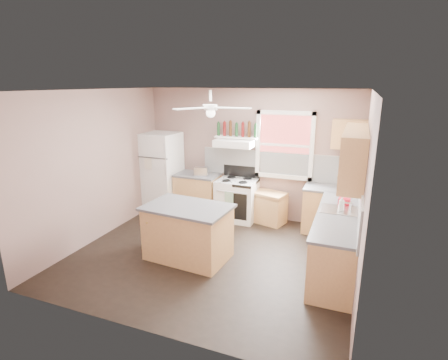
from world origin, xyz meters
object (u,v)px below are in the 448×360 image
at_px(refrigerator, 162,172).
at_px(cart, 269,208).
at_px(island, 188,233).
at_px(stove, 237,200).
at_px(toaster, 201,171).

relative_size(refrigerator, cart, 2.71).
bearing_deg(island, stove, 88.80).
bearing_deg(stove, cart, 5.20).
bearing_deg(cart, refrigerator, -161.47).
xyz_separation_m(toaster, stove, (0.78, 0.07, -0.56)).
bearing_deg(toaster, stove, -9.66).
bearing_deg(refrigerator, island, -46.19).
bearing_deg(refrigerator, cart, 6.01).
relative_size(toaster, stove, 0.33).
height_order(toaster, stove, toaster).
bearing_deg(toaster, island, -86.61).
relative_size(refrigerator, stove, 2.04).
relative_size(stove, island, 0.67).
height_order(stove, cart, stove).
distance_m(refrigerator, stove, 1.82).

